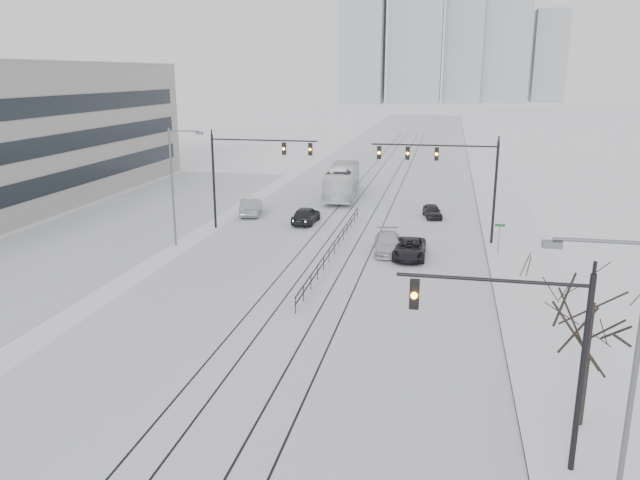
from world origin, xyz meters
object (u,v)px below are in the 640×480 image
Objects in this scene: sedan_nb_front at (409,249)px; sedan_sb_outer at (251,207)px; sedan_sb_inner at (306,215)px; sedan_nb_right at (388,243)px; sedan_nb_far at (432,211)px; box_truck at (342,182)px; bare_tree at (592,316)px; traffic_mast_near at (532,343)px.

sedan_sb_outer is at bearing 143.55° from sedan_nb_front.
sedan_nb_front is (9.67, -8.83, -0.09)m from sedan_sb_inner.
sedan_nb_far is at bearing 70.48° from sedan_nb_right.
sedan_sb_outer is 12.38m from box_truck.
sedan_nb_right is 21.49m from box_truck.
bare_tree reaches higher than sedan_nb_right.
traffic_mast_near reaches higher than box_truck.
traffic_mast_near is 26.43m from sedan_nb_right.
sedan_sb_inner is 0.37× the size of box_truck.
sedan_nb_front is (-5.30, 24.19, -3.88)m from traffic_mast_near.
traffic_mast_near is 0.57× the size of box_truck.
sedan_sb_inner is at bearing 80.68° from box_truck.
sedan_nb_far is (1.22, 13.42, -0.07)m from sedan_nb_front.
sedan_nb_right reaches higher than sedan_nb_front.
sedan_sb_inner is 0.92× the size of sedan_nb_front.
sedan_sb_outer reaches higher than sedan_sb_inner.
bare_tree reaches higher than sedan_nb_far.
sedan_sb_outer reaches higher than sedan_nb_front.
traffic_mast_near reaches higher than sedan_sb_outer.
sedan_nb_front is (-7.72, 21.19, -3.81)m from bare_tree.
sedan_sb_inner reaches higher than sedan_nb_far.
traffic_mast_near is 38.03m from sedan_nb_far.
traffic_mast_near is at bearing -128.76° from bare_tree.
bare_tree is at bearing 106.72° from box_truck.
sedan_nb_right is 0.40× the size of box_truck.
traffic_mast_near is 1.94× the size of sedan_nb_far.
traffic_mast_near is at bearing 109.12° from sedan_sb_outer.
bare_tree is 22.87m from sedan_nb_front.
traffic_mast_near reaches higher than sedan_nb_right.
sedan_nb_right is (8.01, -7.81, -0.05)m from sedan_sb_inner.
sedan_sb_inner is 1.25× the size of sedan_nb_far.
bare_tree is 1.24× the size of sedan_nb_right.
traffic_mast_near is 25.07m from sedan_nb_front.
box_truck is (-13.86, 45.54, -2.86)m from traffic_mast_near.
bare_tree is at bearing 114.32° from sedan_sb_outer.
bare_tree is at bearing 51.24° from traffic_mast_near.
sedan_nb_front is 0.40× the size of box_truck.
box_truck is (-8.55, 21.36, 1.02)m from sedan_nb_front.
bare_tree is 0.50× the size of box_truck.
traffic_mast_near is at bearing 117.16° from sedan_sb_inner.
bare_tree is at bearing -91.04° from sedan_nb_far.
sedan_nb_right is at bearing 147.85° from sedan_nb_front.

